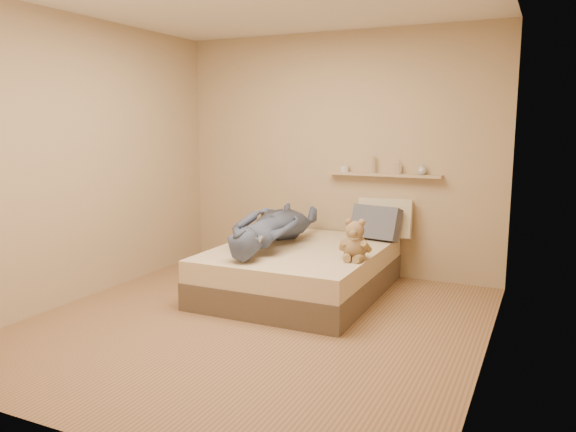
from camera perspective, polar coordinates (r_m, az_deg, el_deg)
The scene contains 10 objects.
room at distance 4.46m, azimuth -3.57°, elevation 5.12°, with size 3.80×3.80×3.80m.
bed at distance 5.46m, azimuth 1.26°, elevation -5.54°, with size 1.50×1.90×0.45m.
game_console at distance 4.99m, azimuth -3.59°, elevation -2.32°, with size 0.20×0.12×0.07m.
teddy_bear at distance 4.94m, azimuth 6.80°, elevation -2.71°, with size 0.30×0.30×0.37m.
dark_plush at distance 5.99m, azimuth -2.26°, elevation -0.96°, with size 0.16×0.16×0.25m.
pillow_cream at distance 5.94m, azimuth 9.81°, elevation -0.25°, with size 0.55×0.16×0.40m, color beige.
pillow_grey at distance 5.83m, azimuth 8.90°, elevation -0.71°, with size 0.50×0.14×0.34m, color #555767.
person at distance 5.44m, azimuth -1.66°, elevation -1.06°, with size 0.59×1.62×0.39m, color #434C6A.
wall_shelf at distance 5.97m, azimuth 9.70°, elevation 4.15°, with size 1.20×0.12×0.03m, color tan.
shelf_bottles at distance 5.95m, azimuth 10.49°, elevation 4.84°, with size 0.94×0.13×0.18m.
Camera 1 is at (2.14, -3.90, 1.63)m, focal length 35.00 mm.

